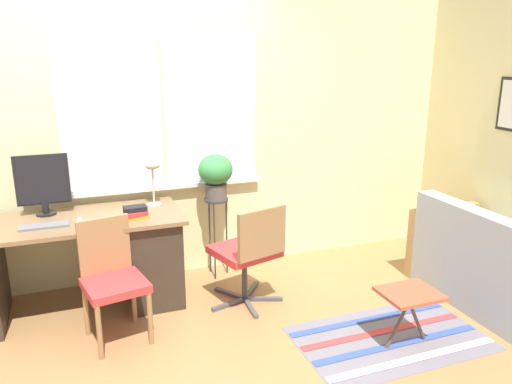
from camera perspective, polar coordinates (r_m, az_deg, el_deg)
ground_plane at (r=4.05m, az=-11.77°, el=-13.89°), size 14.00×14.00×0.00m
wall_back_with_window at (r=4.38m, az=-14.27°, el=7.02°), size 9.00×0.12×2.70m
wall_right_with_picture at (r=5.03m, az=24.90°, el=7.11°), size 0.08×9.00×2.70m
desk at (r=4.18m, az=-20.83°, el=-7.62°), size 1.79×0.72×0.75m
monitor at (r=4.18m, az=-23.19°, el=0.91°), size 0.40×0.15×0.48m
keyboard at (r=3.95m, az=-23.06°, el=-3.59°), size 0.34×0.12×0.02m
mouse at (r=3.96m, az=-19.48°, el=-3.01°), size 0.04×0.07×0.03m
desk_lamp at (r=4.15m, az=-11.76°, el=2.38°), size 0.12×0.12×0.39m
book_stack at (r=3.94m, az=-13.61°, el=-2.28°), size 0.19×0.18×0.09m
desk_chair_wooden at (r=3.68m, az=-16.12°, el=-9.28°), size 0.47×0.48×0.85m
office_chair_swivel at (r=3.96m, az=-0.78°, el=-6.78°), size 0.61×0.59×0.85m
couch_loveseat at (r=4.49m, az=25.12°, el=-7.99°), size 0.71×1.32×0.82m
plant_stand at (r=4.45m, az=-4.54°, el=-2.29°), size 0.21×0.21×0.73m
potted_plant at (r=4.36m, az=-4.64°, el=2.13°), size 0.30×0.30×0.40m
floor_rug_striped at (r=3.84m, az=15.09°, el=-15.80°), size 1.34×0.82×0.01m
folding_stool at (r=3.63m, az=17.14°, el=-11.41°), size 0.39×0.33×0.41m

